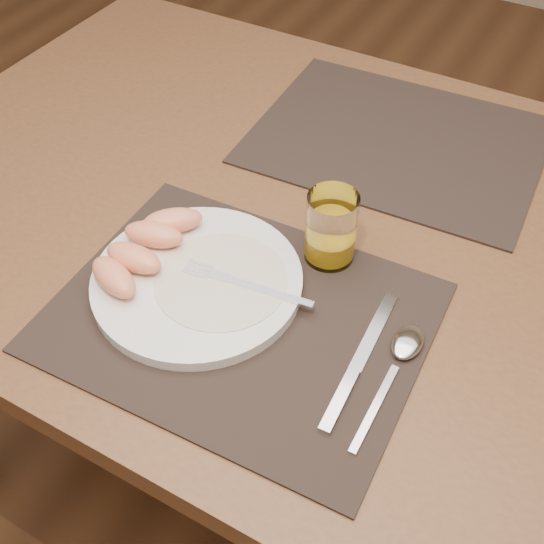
% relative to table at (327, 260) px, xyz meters
% --- Properties ---
extents(ground, '(5.00, 5.00, 0.00)m').
position_rel_table_xyz_m(ground, '(0.00, 0.00, -0.67)').
color(ground, '#55341D').
rests_on(ground, ground).
extents(table, '(1.40, 0.90, 0.75)m').
position_rel_table_xyz_m(table, '(0.00, 0.00, 0.00)').
color(table, brown).
rests_on(table, ground).
extents(placemat_near, '(0.46, 0.37, 0.00)m').
position_rel_table_xyz_m(placemat_near, '(-0.02, -0.22, 0.09)').
color(placemat_near, '#2C211B').
rests_on(placemat_near, table).
extents(placemat_far, '(0.47, 0.37, 0.00)m').
position_rel_table_xyz_m(placemat_far, '(0.01, 0.22, 0.09)').
color(placemat_far, '#2C211B').
rests_on(placemat_far, table).
extents(plate, '(0.27, 0.27, 0.02)m').
position_rel_table_xyz_m(plate, '(-0.09, -0.20, 0.10)').
color(plate, white).
rests_on(plate, placemat_near).
extents(plate_dressing, '(0.17, 0.17, 0.00)m').
position_rel_table_xyz_m(plate_dressing, '(-0.06, -0.19, 0.10)').
color(plate_dressing, white).
rests_on(plate_dressing, plate).
extents(fork, '(0.18, 0.04, 0.00)m').
position_rel_table_xyz_m(fork, '(-0.04, -0.19, 0.11)').
color(fork, silver).
rests_on(fork, plate).
extents(knife, '(0.03, 0.22, 0.01)m').
position_rel_table_xyz_m(knife, '(0.14, -0.23, 0.09)').
color(knife, silver).
rests_on(knife, placemat_near).
extents(spoon, '(0.04, 0.19, 0.01)m').
position_rel_table_xyz_m(spoon, '(0.18, -0.18, 0.09)').
color(spoon, silver).
rests_on(spoon, placemat_near).
extents(juice_glass, '(0.07, 0.07, 0.10)m').
position_rel_table_xyz_m(juice_glass, '(0.03, -0.07, 0.13)').
color(juice_glass, white).
rests_on(juice_glass, placemat_near).
extents(grapefruit_wedges, '(0.09, 0.19, 0.03)m').
position_rel_table_xyz_m(grapefruit_wedges, '(-0.17, -0.20, 0.12)').
color(grapefruit_wedges, '#FC9566').
rests_on(grapefruit_wedges, plate).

